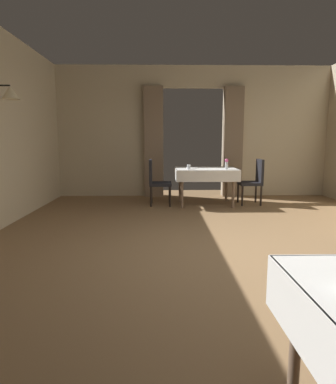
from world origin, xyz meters
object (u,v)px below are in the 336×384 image
Objects in this scene: dining_table_mid at (206,173)px; plate_mid_b at (192,168)px; chair_mid_right at (254,179)px; chair_mid_left at (156,180)px; glass_mid_c at (189,167)px; flower_vase_mid at (227,164)px.

plate_mid_b is at bearing 159.85° from dining_table_mid.
chair_mid_right is 3.90× the size of plate_mid_b.
chair_mid_right is (2.01, 0.07, 0.00)m from chair_mid_left.
dining_table_mid is at bearing 1.28° from chair_mid_left.
plate_mid_b is (-1.27, 0.05, 0.24)m from chair_mid_right.
plate_mid_b is at bearing 177.54° from chair_mid_right.
chair_mid_right is 1.43m from glass_mid_c.
dining_table_mid is 0.49m from flower_vase_mid.
plate_mid_b is (0.73, 0.12, 0.24)m from chair_mid_left.
plate_mid_b is at bearing 9.42° from chair_mid_left.
chair_mid_right is 0.77m from flower_vase_mid.
chair_mid_right is 9.69× the size of glass_mid_c.
dining_table_mid is 1.33× the size of chair_mid_right.
glass_mid_c is (0.64, -0.21, 0.28)m from chair_mid_left.
glass_mid_c is (-0.74, 0.01, -0.06)m from flower_vase_mid.
glass_mid_c is at bearing -168.57° from chair_mid_right.
chair_mid_left is at bearing -170.58° from plate_mid_b.
chair_mid_left is 4.47× the size of flower_vase_mid.
chair_mid_right is (1.00, 0.04, -0.14)m from dining_table_mid.
chair_mid_left is 1.00× the size of chair_mid_right.
plate_mid_b is (-0.27, 0.10, 0.10)m from dining_table_mid.
glass_mid_c reaches higher than plate_mid_b.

